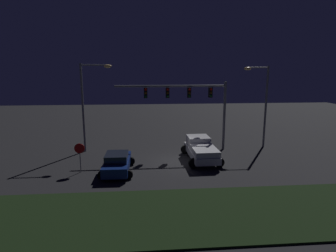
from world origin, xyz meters
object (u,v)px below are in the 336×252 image
Objects in this scene: stop_sign at (80,152)px; street_lamp_right at (261,97)px; street_lamp_left at (89,97)px; traffic_signal_gantry at (189,98)px; pickup_truck at (201,148)px; car_sedan at (117,163)px.

street_lamp_right is at bearing 19.74° from stop_sign.
traffic_signal_gantry is at bearing -2.58° from street_lamp_left.
street_lamp_right reaches higher than pickup_truck.
stop_sign is (-16.13, -5.79, -3.43)m from street_lamp_right.
pickup_truck is 1.23× the size of car_sedan.
street_lamp_left reaches higher than stop_sign.
pickup_truck is at bearing -151.78° from street_lamp_right.
traffic_signal_gantry reaches higher than pickup_truck.
pickup_truck is 0.67× the size of street_lamp_left.
pickup_truck is 7.26m from car_sedan.
pickup_truck is 2.44× the size of stop_sign.
pickup_truck is at bearing -79.44° from traffic_signal_gantry.
car_sedan is 0.43× the size of traffic_signal_gantry.
pickup_truck is at bearing -19.05° from street_lamp_left.
traffic_signal_gantry is 10.98m from stop_sign.
stop_sign is at bearing -88.03° from street_lamp_left.
car_sedan is 0.56× the size of street_lamp_right.
street_lamp_right is at bearing -63.30° from pickup_truck.
street_lamp_right is (6.57, 3.53, 3.99)m from pickup_truck.
street_lamp_left is at bearing 69.42° from pickup_truck.
traffic_signal_gantry is at bearing 30.07° from stop_sign.
street_lamp_left is at bearing -179.46° from street_lamp_right.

